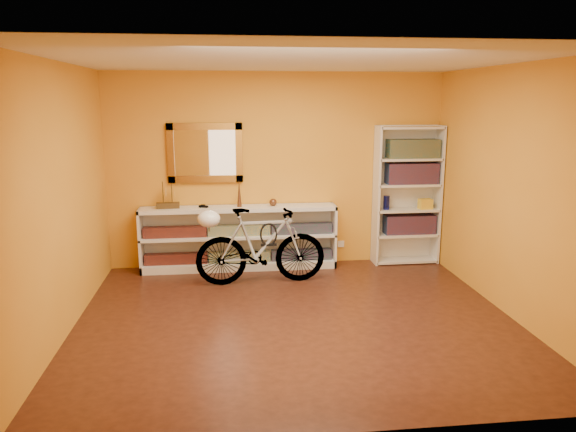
{
  "coord_description": "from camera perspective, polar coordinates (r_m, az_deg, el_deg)",
  "views": [
    {
      "loc": [
        -0.69,
        -5.25,
        2.24
      ],
      "look_at": [
        0.0,
        0.7,
        0.95
      ],
      "focal_mm": 33.88,
      "sensor_mm": 36.0,
      "label": 1
    }
  ],
  "objects": [
    {
      "name": "console_unit",
      "position": [
        7.3,
        -5.14,
        -2.3
      ],
      "size": [
        2.6,
        0.35,
        0.85
      ],
      "primitive_type": null,
      "color": "silver",
      "rests_on": "floor"
    },
    {
      "name": "ceiling",
      "position": [
        5.31,
        0.91,
        16.08
      ],
      "size": [
        4.5,
        4.0,
        0.01
      ],
      "primitive_type": "cube",
      "color": "silver",
      "rests_on": "ground"
    },
    {
      "name": "u_lock",
      "position": [
        6.65,
        -2.05,
        -1.93
      ],
      "size": [
        0.22,
        0.02,
        0.22
      ],
      "primitive_type": "torus",
      "rotation": [
        1.57,
        0.0,
        0.0
      ],
      "color": "black",
      "rests_on": "bicycle"
    },
    {
      "name": "left_wall",
      "position": [
        5.56,
        -22.85,
        1.45
      ],
      "size": [
        0.01,
        4.0,
        2.6
      ],
      "primitive_type": "cube",
      "color": "orange",
      "rests_on": "ground"
    },
    {
      "name": "yellow_bag",
      "position": [
        7.69,
        14.22,
        1.24
      ],
      "size": [
        0.19,
        0.14,
        0.14
      ],
      "primitive_type": "cube",
      "rotation": [
        0.0,
        0.0,
        0.12
      ],
      "color": "yellow",
      "rests_on": "bookcase"
    },
    {
      "name": "red_tin",
      "position": [
        7.51,
        11.08,
        6.64
      ],
      "size": [
        0.17,
        0.17,
        0.17
      ],
      "primitive_type": "cube",
      "rotation": [
        0.0,
        0.0,
        0.37
      ],
      "color": "maroon",
      "rests_on": "bookcase"
    },
    {
      "name": "travel_mug",
      "position": [
        7.53,
        10.29,
        1.39
      ],
      "size": [
        0.08,
        0.08,
        0.19
      ],
      "primitive_type": "cylinder",
      "color": "navy",
      "rests_on": "bookcase"
    },
    {
      "name": "floor",
      "position": [
        5.76,
        0.82,
        -10.81
      ],
      "size": [
        4.5,
        4.0,
        0.01
      ],
      "primitive_type": "cube",
      "color": "#32160E",
      "rests_on": "ground"
    },
    {
      "name": "back_wall",
      "position": [
        7.35,
        -1.18,
        4.8
      ],
      "size": [
        4.5,
        0.01,
        2.6
      ],
      "primitive_type": "cube",
      "color": "orange",
      "rests_on": "ground"
    },
    {
      "name": "right_wall",
      "position": [
        6.1,
        22.39,
        2.35
      ],
      "size": [
        0.01,
        4.0,
        2.6
      ],
      "primitive_type": "cube",
      "color": "orange",
      "rests_on": "ground"
    },
    {
      "name": "wall_socket",
      "position": [
        7.68,
        5.58,
        -2.94
      ],
      "size": [
        0.09,
        0.02,
        0.09
      ],
      "primitive_type": "cube",
      "color": "silver",
      "rests_on": "back_wall"
    },
    {
      "name": "bicycle",
      "position": [
        6.68,
        -2.86,
        -3.16
      ],
      "size": [
        0.51,
        1.65,
        0.96
      ],
      "primitive_type": "imported",
      "rotation": [
        0.0,
        0.0,
        1.62
      ],
      "color": "silver",
      "rests_on": "floor"
    },
    {
      "name": "book_row_b",
      "position": [
        7.59,
        12.86,
        4.39
      ],
      "size": [
        0.7,
        0.22,
        0.28
      ],
      "primitive_type": "cube",
      "color": "maroon",
      "rests_on": "bookcase"
    },
    {
      "name": "helmet",
      "position": [
        6.55,
        -8.31,
        -0.29
      ],
      "size": [
        0.27,
        0.26,
        0.21
      ],
      "primitive_type": "ellipsoid",
      "color": "white",
      "rests_on": "bicycle"
    },
    {
      "name": "cd_row_upper",
      "position": [
        7.26,
        -5.15,
        -1.49
      ],
      "size": [
        2.5,
        0.13,
        0.14
      ],
      "primitive_type": "cube",
      "color": "#1B557C",
      "rests_on": "console_unit"
    },
    {
      "name": "model_ship",
      "position": [
        7.21,
        -12.54,
        2.17
      ],
      "size": [
        0.31,
        0.14,
        0.35
      ],
      "primitive_type": null,
      "rotation": [
        0.0,
        0.0,
        0.09
      ],
      "color": "#3B2810",
      "rests_on": "console_unit"
    },
    {
      "name": "gilt_mirror",
      "position": [
        7.26,
        -8.7,
        6.55
      ],
      "size": [
        0.98,
        0.06,
        0.78
      ],
      "primitive_type": "cube",
      "color": "brown",
      "rests_on": "back_wall"
    },
    {
      "name": "book_row_a",
      "position": [
        7.72,
        12.61,
        -0.83
      ],
      "size": [
        0.7,
        0.22,
        0.26
      ],
      "primitive_type": "cube",
      "color": "maroon",
      "rests_on": "bookcase"
    },
    {
      "name": "toy_car",
      "position": [
        7.21,
        -8.85,
        0.89
      ],
      "size": [
        0.0,
        0.0,
        0.0
      ],
      "primitive_type": "imported",
      "rotation": [
        0.0,
        0.0,
        1.34
      ],
      "color": "black",
      "rests_on": "console_unit"
    },
    {
      "name": "bookcase",
      "position": [
        7.62,
        12.4,
        2.12
      ],
      "size": [
        0.9,
        0.3,
        1.9
      ],
      "primitive_type": null,
      "color": "silver",
      "rests_on": "floor"
    },
    {
      "name": "bronze_ornament",
      "position": [
        7.17,
        -5.14,
        2.41
      ],
      "size": [
        0.06,
        0.06,
        0.37
      ],
      "primitive_type": "cone",
      "color": "brown",
      "rests_on": "console_unit"
    },
    {
      "name": "cd_row_lower",
      "position": [
        7.35,
        -5.1,
        -4.26
      ],
      "size": [
        2.5,
        0.13,
        0.14
      ],
      "primitive_type": "cube",
      "color": "black",
      "rests_on": "console_unit"
    },
    {
      "name": "decorative_orb",
      "position": [
        7.22,
        -1.58,
        1.45
      ],
      "size": [
        0.1,
        0.1,
        0.1
      ],
      "primitive_type": "sphere",
      "color": "brown",
      "rests_on": "console_unit"
    },
    {
      "name": "book_row_c",
      "position": [
        7.56,
        12.98,
        6.91
      ],
      "size": [
        0.7,
        0.22,
        0.25
      ],
      "primitive_type": "cube",
      "color": "#194C57",
      "rests_on": "bookcase"
    }
  ]
}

